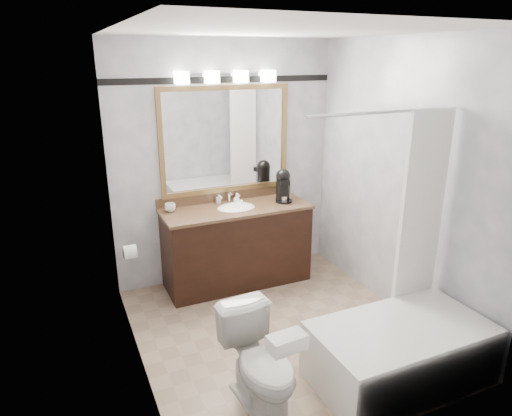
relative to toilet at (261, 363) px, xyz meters
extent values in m
cube|color=gray|center=(0.54, 0.76, -0.35)|extent=(2.40, 2.60, 0.01)
cube|color=white|center=(0.54, 0.76, 2.16)|extent=(2.40, 2.60, 0.01)
cube|color=silver|center=(0.54, 2.06, 0.90)|extent=(2.40, 0.01, 2.50)
cube|color=silver|center=(0.54, -0.55, 0.90)|extent=(2.40, 0.01, 2.50)
cube|color=silver|center=(-0.67, 0.76, 0.90)|extent=(0.01, 2.60, 2.50)
cube|color=silver|center=(1.74, 0.76, 0.90)|extent=(0.01, 2.60, 2.50)
cube|color=black|center=(0.54, 1.77, 0.06)|extent=(1.50, 0.55, 0.82)
cube|color=brown|center=(0.54, 1.77, 0.49)|extent=(1.53, 0.58, 0.03)
cube|color=brown|center=(0.54, 2.04, 0.55)|extent=(1.53, 0.03, 0.10)
ellipsoid|color=white|center=(0.54, 1.77, 0.47)|extent=(0.44, 0.34, 0.14)
cube|color=olive|center=(0.54, 2.04, 1.68)|extent=(1.40, 0.04, 0.05)
cube|color=olive|center=(0.54, 2.04, 0.63)|extent=(1.40, 0.04, 0.05)
cube|color=olive|center=(-0.14, 2.04, 1.15)|extent=(0.05, 0.04, 1.00)
cube|color=olive|center=(1.21, 2.04, 1.15)|extent=(0.05, 0.04, 1.00)
cube|color=white|center=(0.54, 2.04, 1.15)|extent=(1.30, 0.01, 1.00)
cube|color=silver|center=(0.54, 2.03, 1.80)|extent=(0.90, 0.05, 0.03)
cube|color=white|center=(0.09, 1.98, 1.78)|extent=(0.12, 0.12, 0.12)
cube|color=white|center=(0.39, 1.98, 1.78)|extent=(0.12, 0.12, 0.12)
cube|color=white|center=(0.69, 1.98, 1.78)|extent=(0.12, 0.12, 0.12)
cube|color=white|center=(0.99, 1.98, 1.78)|extent=(0.12, 0.12, 0.12)
cube|color=black|center=(0.54, 2.05, 1.75)|extent=(2.40, 0.01, 0.06)
cube|color=white|center=(1.07, -0.16, -0.12)|extent=(1.30, 0.72, 0.45)
cylinder|color=silver|center=(1.07, 0.22, 1.60)|extent=(1.30, 0.02, 0.02)
cube|color=white|center=(1.49, 0.21, 0.83)|extent=(0.40, 0.04, 1.55)
cylinder|color=white|center=(-0.60, 1.42, 0.35)|extent=(0.11, 0.12, 0.12)
imported|color=white|center=(0.00, 0.00, 0.00)|extent=(0.43, 0.71, 0.69)
cube|color=white|center=(0.00, -0.36, 0.39)|extent=(0.24, 0.14, 0.09)
cylinder|color=black|center=(1.07, 1.74, 0.51)|extent=(0.18, 0.18, 0.02)
cylinder|color=black|center=(1.08, 1.80, 0.64)|extent=(0.15, 0.15, 0.26)
sphere|color=black|center=(1.08, 1.80, 0.77)|extent=(0.15, 0.15, 0.15)
cube|color=black|center=(1.06, 1.72, 0.73)|extent=(0.12, 0.12, 0.05)
cylinder|color=silver|center=(1.06, 1.72, 0.54)|extent=(0.06, 0.06, 0.06)
imported|color=white|center=(-0.11, 1.92, 0.55)|extent=(0.13, 0.13, 0.08)
imported|color=white|center=(0.42, 1.98, 0.55)|extent=(0.04, 0.05, 0.09)
imported|color=white|center=(0.60, 1.93, 0.55)|extent=(0.08, 0.08, 0.09)
cube|color=beige|center=(0.61, 1.89, 0.52)|extent=(0.11, 0.09, 0.03)
camera|label=1|loc=(-1.09, -2.36, 1.97)|focal=32.00mm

